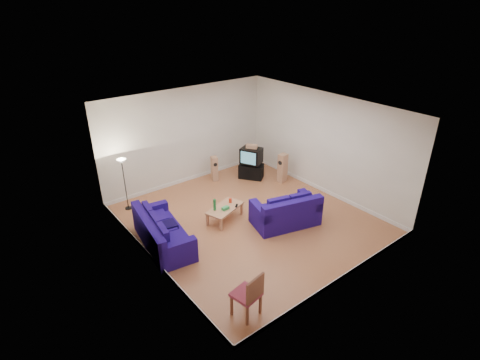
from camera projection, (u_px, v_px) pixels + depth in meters
room at (249, 170)px, 9.99m from camera, size 6.01×6.51×3.21m
sofa_three_seat at (161, 234)px, 9.44m from camera, size 1.25×2.30×0.85m
sofa_loveseat at (286, 214)px, 10.31m from camera, size 1.98×1.43×0.89m
coffee_table at (225, 209)px, 10.50m from camera, size 1.24×0.89×0.41m
bottle at (215, 205)px, 10.27m from camera, size 0.10×0.10×0.33m
tissue_box at (225, 208)px, 10.35m from camera, size 0.22×0.13×0.08m
red_canister at (230, 200)px, 10.70m from camera, size 0.12×0.12×0.12m
remote at (237, 206)px, 10.54m from camera, size 0.16×0.15×0.02m
tv_stand at (251, 171)px, 13.02m from camera, size 0.85×0.93×0.50m
av_receiver at (251, 163)px, 12.88m from camera, size 0.48×0.52×0.10m
television at (251, 156)px, 12.69m from camera, size 0.75×0.83×0.53m
centre_speaker at (252, 146)px, 12.57m from camera, size 0.34×0.39×0.13m
speaker_left at (214, 169)px, 12.77m from camera, size 0.27×0.31×0.86m
speaker_right at (282, 168)px, 12.64m from camera, size 0.34×0.28×1.00m
floor_lamp at (123, 168)px, 10.64m from camera, size 0.27×0.27×1.60m
dining_chair at (249, 294)px, 7.20m from camera, size 0.57×0.57×1.03m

